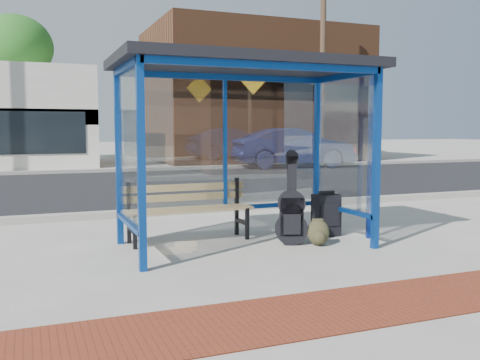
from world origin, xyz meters
name	(u,v)px	position (x,y,z in m)	size (l,w,h in m)	color
ground	(245,246)	(0.00, 0.00, 0.00)	(120.00, 120.00, 0.00)	#B2ADA0
brick_paver_strip	(358,306)	(0.00, -2.60, 0.01)	(60.00, 1.00, 0.01)	maroon
curb_near	(185,210)	(0.00, 2.90, 0.06)	(60.00, 0.25, 0.12)	gray
street_asphalt	(133,186)	(0.00, 8.00, 0.00)	(60.00, 10.00, 0.00)	black
curb_far	(107,170)	(0.00, 13.10, 0.06)	(60.00, 0.25, 0.12)	gray
far_sidewalk	(100,168)	(0.00, 15.00, 0.00)	(60.00, 4.00, 0.01)	#B2ADA0
bus_shelter	(243,87)	(0.00, 0.07, 2.07)	(3.30, 1.80, 2.42)	navy
storefront_brown	(253,96)	(8.00, 18.49, 3.20)	(10.00, 7.08, 6.40)	#59331E
tree_mid	(15,48)	(-3.00, 22.00, 5.45)	(3.60, 3.60, 7.03)	#4C3826
tree_right	(300,63)	(12.50, 22.00, 5.45)	(3.60, 3.60, 7.03)	#4C3826
utility_pole_east	(323,68)	(9.00, 13.40, 4.11)	(1.60, 0.24, 8.00)	#4C3826
bench	(188,207)	(-0.60, 0.61, 0.47)	(1.77, 0.46, 0.83)	black
guitar_bag	(291,213)	(0.60, -0.16, 0.43)	(0.45, 0.26, 1.18)	black
suitcase	(326,215)	(1.34, 0.19, 0.30)	(0.39, 0.27, 0.65)	black
backpack	(318,233)	(0.91, -0.33, 0.17)	(0.35, 0.34, 0.35)	#302E1B
sign_post	(371,148)	(1.83, -0.18, 1.28)	(0.13, 0.28, 2.27)	navy
newspaper_a	(186,244)	(-0.69, 0.38, 0.00)	(0.38, 0.30, 0.01)	white
newspaper_b	(175,251)	(-0.94, 0.03, 0.00)	(0.39, 0.31, 0.01)	white
newspaper_c	(183,249)	(-0.82, 0.10, 0.00)	(0.35, 0.27, 0.01)	white
parked_car	(293,148)	(7.29, 12.69, 0.79)	(1.66, 4.77, 1.57)	#191F47
fire_hydrant	(353,155)	(11.09, 14.12, 0.39)	(0.33, 0.22, 0.72)	#A90C18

